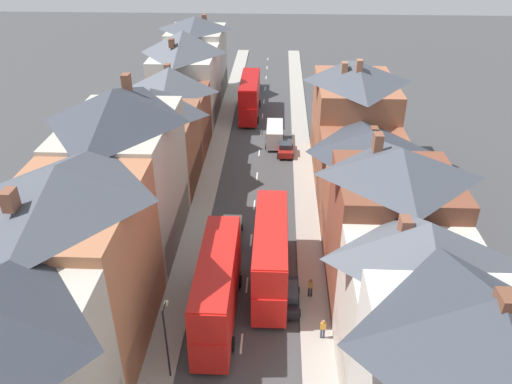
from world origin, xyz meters
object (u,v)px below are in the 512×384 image
object	(u,v)px
car_near_silver	(287,296)
pedestrian_mid_right	(310,287)
double_decker_bus_mid_street	(250,96)
double_decker_bus_far_approaching	(217,286)
car_parked_left_a	(231,231)
car_parked_right_a	(254,85)
street_lamp	(167,338)
pedestrian_mid_left	(323,328)
delivery_van	(275,134)
car_near_blue	(285,148)
double_decker_bus_lead	(271,252)

from	to	relation	value
car_near_silver	pedestrian_mid_right	world-z (taller)	pedestrian_mid_right
double_decker_bus_mid_street	double_decker_bus_far_approaching	world-z (taller)	same
car_near_silver	car_parked_left_a	world-z (taller)	car_parked_left_a
car_parked_right_a	car_parked_left_a	bearing A→B (deg)	-90.00
street_lamp	pedestrian_mid_left	bearing A→B (deg)	19.57
pedestrian_mid_left	delivery_van	bearing A→B (deg)	96.54
double_decker_bus_far_approaching	double_decker_bus_mid_street	bearing A→B (deg)	90.00
delivery_van	pedestrian_mid_right	size ratio (longest dim) A/B	3.23
delivery_van	pedestrian_mid_left	distance (m)	32.16
car_near_blue	delivery_van	distance (m)	3.18
double_decker_bus_lead	car_near_blue	world-z (taller)	double_decker_bus_lead
street_lamp	pedestrian_mid_right	bearing A→B (deg)	39.93
car_parked_left_a	pedestrian_mid_left	bearing A→B (deg)	-57.72
double_decker_bus_lead	car_parked_left_a	distance (m)	6.94
double_decker_bus_mid_street	street_lamp	size ratio (longest dim) A/B	1.96
double_decker_bus_lead	car_near_silver	world-z (taller)	double_decker_bus_lead
car_near_silver	double_decker_bus_far_approaching	bearing A→B (deg)	-163.64
car_near_blue	delivery_van	size ratio (longest dim) A/B	0.76
double_decker_bus_far_approaching	car_near_silver	distance (m)	5.48
car_near_silver	car_parked_right_a	distance (m)	49.81
double_decker_bus_lead	pedestrian_mid_right	bearing A→B (deg)	-29.90
car_near_silver	car_parked_right_a	size ratio (longest dim) A/B	0.91
car_near_silver	delivery_van	xyz separation A→B (m)	(-1.30, 28.69, 0.48)
pedestrian_mid_right	double_decker_bus_lead	bearing A→B (deg)	150.10
car_parked_left_a	street_lamp	xyz separation A→B (m)	(-2.45, -14.95, 2.38)
car_near_blue	pedestrian_mid_left	xyz separation A→B (m)	(2.36, -29.09, 0.22)
double_decker_bus_mid_street	street_lamp	xyz separation A→B (m)	(-2.44, -44.99, 0.43)
car_parked_right_a	pedestrian_mid_left	bearing A→B (deg)	-82.17
car_parked_left_a	delivery_van	world-z (taller)	delivery_van
car_parked_left_a	pedestrian_mid_right	xyz separation A→B (m)	(6.63, -7.35, 0.18)
delivery_van	pedestrian_mid_left	size ratio (longest dim) A/B	3.23
double_decker_bus_mid_street	car_parked_right_a	xyz separation A→B (m)	(0.01, 11.29, -2.00)
car_near_silver	street_lamp	bearing A→B (deg)	-137.62
car_near_blue	street_lamp	xyz separation A→B (m)	(-7.35, -32.54, 2.43)
double_decker_bus_far_approaching	car_parked_right_a	size ratio (longest dim) A/B	2.52
double_decker_bus_far_approaching	car_parked_left_a	size ratio (longest dim) A/B	2.47
pedestrian_mid_left	pedestrian_mid_right	size ratio (longest dim) A/B	1.00
double_decker_bus_mid_street	car_parked_right_a	size ratio (longest dim) A/B	2.52
car_near_silver	pedestrian_mid_right	distance (m)	1.95
double_decker_bus_mid_street	car_parked_right_a	world-z (taller)	double_decker_bus_mid_street
car_parked_right_a	delivery_van	size ratio (longest dim) A/B	0.83
double_decker_bus_lead	double_decker_bus_far_approaching	size ratio (longest dim) A/B	1.00
double_decker_bus_lead	double_decker_bus_far_approaching	world-z (taller)	same
car_parked_right_a	street_lamp	bearing A→B (deg)	-92.49
car_parked_left_a	delivery_van	bearing A→B (deg)	80.01
car_near_blue	car_parked_left_a	world-z (taller)	car_parked_left_a
car_near_silver	delivery_van	bearing A→B (deg)	92.59
double_decker_bus_lead	double_decker_bus_far_approaching	xyz separation A→B (m)	(-3.60, -4.08, 0.00)
car_near_blue	car_parked_right_a	size ratio (longest dim) A/B	0.92
delivery_van	street_lamp	bearing A→B (deg)	-99.70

